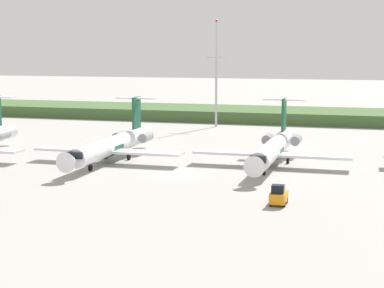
% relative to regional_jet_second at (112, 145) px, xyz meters
% --- Properties ---
extents(ground_plane, '(500.00, 500.00, 0.00)m').
position_rel_regional_jet_second_xyz_m(ground_plane, '(12.18, 22.52, -2.54)').
color(ground_plane, '#9E9B96').
extents(grass_berm, '(320.00, 20.00, 2.65)m').
position_rel_regional_jet_second_xyz_m(grass_berm, '(12.18, 63.09, -1.21)').
color(grass_berm, '#426033').
rests_on(grass_berm, ground).
extents(regional_jet_second, '(22.81, 31.00, 9.00)m').
position_rel_regional_jet_second_xyz_m(regional_jet_second, '(0.00, 0.00, 0.00)').
color(regional_jet_second, white).
rests_on(regional_jet_second, ground).
extents(regional_jet_third, '(22.81, 31.00, 9.00)m').
position_rel_regional_jet_second_xyz_m(regional_jet_third, '(23.83, 3.47, 0.00)').
color(regional_jet_third, white).
rests_on(regional_jet_third, ground).
extents(antenna_mast, '(4.40, 0.50, 22.97)m').
position_rel_regional_jet_second_xyz_m(antenna_mast, '(4.53, 47.26, 7.00)').
color(antenna_mast, '#B2B2B7').
rests_on(antenna_mast, ground).
extents(baggage_tug, '(1.72, 3.20, 2.30)m').
position_rel_regional_jet_second_xyz_m(baggage_tug, '(28.18, -20.91, -1.53)').
color(baggage_tug, orange).
rests_on(baggage_tug, ground).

